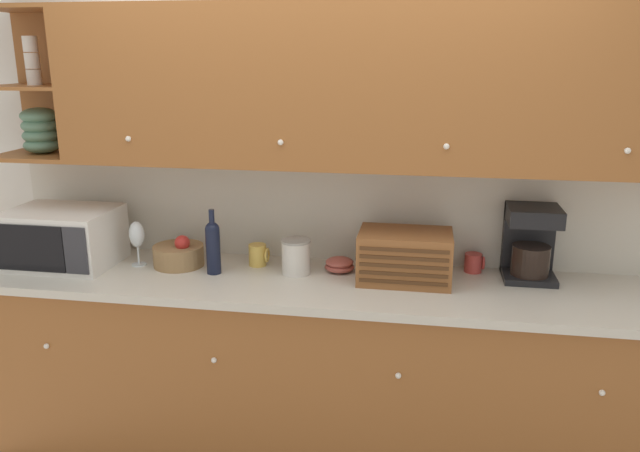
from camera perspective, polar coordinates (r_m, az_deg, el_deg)
The scene contains 15 objects.
ground_plane at distance 3.68m, azimuth 0.61°, elevation -17.07°, with size 24.00×24.00×0.00m, color slate.
wall_back at distance 3.20m, azimuth 0.77°, elevation 3.24°, with size 5.69×0.06×2.60m.
counter_unit at distance 3.16m, azimuth -0.30°, elevation -12.92°, with size 3.31×0.67×0.95m.
backsplash_panel at distance 3.19m, azimuth 0.66°, elevation 1.49°, with size 3.29×0.01×0.53m.
upper_cabinets at distance 2.89m, azimuth 3.30°, elevation 12.55°, with size 3.29×0.40×0.73m.
microwave at distance 3.39m, azimuth -22.47°, elevation -0.95°, with size 0.52×0.40×0.28m.
wine_glass at distance 3.25m, azimuth -16.40°, elevation -0.85°, with size 0.08×0.08×0.23m.
fruit_basket at distance 3.22m, azimuth -12.78°, elevation -2.58°, with size 0.25×0.25×0.16m.
wine_bottle at distance 3.05m, azimuth -9.76°, elevation -1.73°, with size 0.07×0.07×0.32m.
mug_blue_second at distance 3.16m, azimuth -5.67°, elevation -2.65°, with size 0.10×0.09×0.11m.
storage_canister at distance 3.02m, azimuth -2.21°, elevation -2.81°, with size 0.14×0.14×0.17m.
bowl_stack_on_counter at distance 3.07m, azimuth 1.79°, elevation -3.55°, with size 0.15×0.15×0.07m.
bread_box at distance 2.95m, azimuth 7.77°, elevation -2.77°, with size 0.43×0.29×0.24m.
mug at distance 3.14m, azimuth 13.89°, elevation -3.28°, with size 0.10×0.08×0.09m.
coffee_maker at distance 3.10m, azimuth 18.69°, elevation -1.42°, with size 0.24×0.23×0.35m.
Camera 1 is at (0.49, -3.06, 1.98)m, focal length 35.00 mm.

